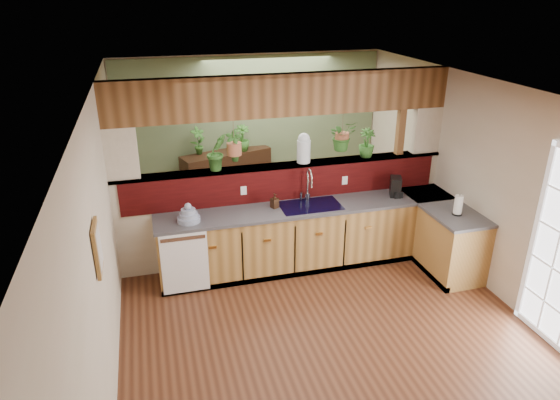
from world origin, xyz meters
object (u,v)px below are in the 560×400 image
object	(u,v)px
paper_towel	(458,205)
faucet	(308,184)
dish_stack	(189,216)
glass_jar	(304,148)
coffee_maker	(396,187)
shelving_console	(227,180)
soap_dispenser	(275,201)

from	to	relation	value
paper_towel	faucet	bearing A→B (deg)	151.80
dish_stack	glass_jar	bearing A→B (deg)	15.26
dish_stack	paper_towel	size ratio (longest dim) A/B	1.03
coffee_maker	shelving_console	bearing A→B (deg)	154.77
soap_dispenser	paper_towel	size ratio (longest dim) A/B	0.71
paper_towel	glass_jar	distance (m)	2.15
glass_jar	shelving_console	size ratio (longest dim) A/B	0.26
faucet	soap_dispenser	distance (m)	0.53
coffee_maker	shelving_console	distance (m)	3.07
glass_jar	shelving_console	world-z (taller)	glass_jar
glass_jar	shelving_console	distance (m)	2.33
faucet	glass_jar	size ratio (longest dim) A/B	1.16
dish_stack	soap_dispenser	distance (m)	1.15
dish_stack	paper_towel	bearing A→B (deg)	-11.69
dish_stack	shelving_console	distance (m)	2.55
coffee_maker	paper_towel	size ratio (longest dim) A/B	0.96
soap_dispenser	coffee_maker	xyz separation A→B (m)	(1.74, -0.04, 0.02)
coffee_maker	faucet	bearing A→B (deg)	-163.35
glass_jar	shelving_console	bearing A→B (deg)	112.09
coffee_maker	glass_jar	distance (m)	1.42
coffee_maker	paper_towel	distance (m)	0.92
dish_stack	soap_dispenser	bearing A→B (deg)	6.61
shelving_console	faucet	bearing A→B (deg)	-87.81
soap_dispenser	paper_towel	world-z (taller)	paper_towel
faucet	dish_stack	xyz separation A→B (m)	(-1.64, -0.23, -0.18)
paper_towel	shelving_console	bearing A→B (deg)	129.37
soap_dispenser	glass_jar	size ratio (longest dim) A/B	0.48
shelving_console	dish_stack	bearing A→B (deg)	-128.16
faucet	paper_towel	world-z (taller)	faucet
glass_jar	paper_towel	bearing A→B (deg)	-33.52
glass_jar	faucet	bearing A→B (deg)	-88.93
soap_dispenser	coffee_maker	world-z (taller)	coffee_maker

